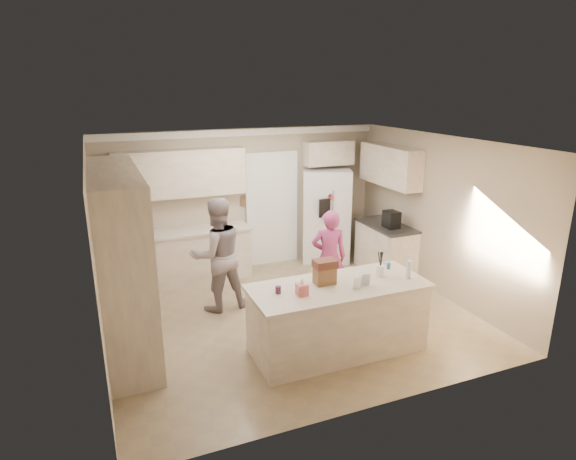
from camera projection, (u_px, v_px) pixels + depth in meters
name	position (u px, v px, depth m)	size (l,w,h in m)	color
floor	(291.00, 317.00, 7.25)	(5.20, 4.60, 0.02)	#8F7A56
ceiling	(291.00, 142.00, 6.48)	(5.20, 4.60, 0.02)	white
wall_back	(243.00, 199.00, 8.91)	(5.20, 0.02, 2.60)	#B4A48B
wall_front	(379.00, 298.00, 4.82)	(5.20, 0.02, 2.60)	#B4A48B
wall_left	(95.00, 258.00, 5.92)	(0.02, 4.60, 2.60)	#B4A48B
wall_right	(439.00, 216.00, 7.81)	(0.02, 4.60, 2.60)	#B4A48B
crown_back	(242.00, 132.00, 8.51)	(5.20, 0.08, 0.12)	white
pantry_bank	(122.00, 259.00, 6.25)	(0.60, 2.60, 2.35)	#F5DFC5
back_base_cab	(187.00, 256.00, 8.47)	(2.20, 0.60, 0.88)	#F5DFC5
back_countertop	(186.00, 232.00, 8.33)	(2.24, 0.63, 0.04)	beige
back_upper_cab	(180.00, 173.00, 8.16)	(2.20, 0.35, 0.80)	#F5DFC5
doorway_opening	(272.00, 210.00, 9.16)	(0.90, 0.06, 2.10)	black
doorway_casing	(272.00, 211.00, 9.13)	(1.02, 0.03, 2.22)	white
wall_frame_upper	(244.00, 187.00, 8.81)	(0.15, 0.02, 0.20)	brown
wall_frame_lower	(245.00, 201.00, 8.89)	(0.15, 0.02, 0.20)	brown
refrigerator	(326.00, 215.00, 9.37)	(0.90, 0.70, 1.80)	white
fridge_seam	(335.00, 220.00, 9.06)	(0.01, 0.02, 1.78)	gray
fridge_dispenser	(325.00, 208.00, 8.90)	(0.22, 0.03, 0.35)	black
fridge_handle_l	(333.00, 213.00, 8.98)	(0.02, 0.02, 0.85)	silver
fridge_handle_r	(337.00, 212.00, 9.02)	(0.02, 0.02, 0.85)	silver
over_fridge_cab	(328.00, 153.00, 9.11)	(0.95, 0.35, 0.45)	#F5DFC5
right_base_cab	(385.00, 249.00, 8.83)	(0.60, 1.20, 0.88)	#F5DFC5
right_countertop	(386.00, 225.00, 8.70)	(0.63, 1.24, 0.04)	#2D2B28
right_upper_cab	(390.00, 166.00, 8.61)	(0.35, 1.50, 0.70)	#F5DFC5
coffee_maker	(391.00, 219.00, 8.45)	(0.22, 0.28, 0.30)	black
island_base	(337.00, 319.00, 6.21)	(2.20, 0.90, 0.88)	#F5DFC5
island_top	(339.00, 287.00, 6.08)	(2.28, 0.96, 0.05)	beige
utensil_crock	(381.00, 271.00, 6.33)	(0.13, 0.13, 0.15)	white
tissue_box	(302.00, 289.00, 5.77)	(0.13, 0.13, 0.14)	#E56D6D
tissue_plume	(302.00, 281.00, 5.73)	(0.08, 0.08, 0.08)	white
dollhouse_body	(325.00, 276.00, 6.08)	(0.26, 0.18, 0.22)	brown
dollhouse_roof	(325.00, 264.00, 6.03)	(0.28, 0.20, 0.10)	#592D1E
jam_jar	(278.00, 290.00, 5.82)	(0.07, 0.07, 0.09)	#59263F
greeting_card_a	(357.00, 283.00, 5.93)	(0.12, 0.01, 0.16)	white
greeting_card_b	(366.00, 280.00, 6.03)	(0.12, 0.01, 0.16)	silver
water_bottle	(409.00, 269.00, 6.25)	(0.07, 0.07, 0.24)	silver
shaker_salt	(384.00, 267.00, 6.55)	(0.05, 0.05, 0.09)	teal
shaker_pepper	(389.00, 266.00, 6.58)	(0.05, 0.05, 0.09)	teal
teen_boy	(217.00, 255.00, 7.26)	(0.86, 0.67, 1.76)	gray
teen_girl	(329.00, 257.00, 7.52)	(0.55, 0.36, 1.51)	#AD3857
fridge_magnets	(335.00, 220.00, 9.05)	(0.76, 0.02, 1.44)	tan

